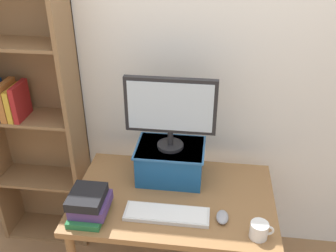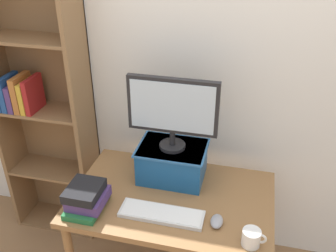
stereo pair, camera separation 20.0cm
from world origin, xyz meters
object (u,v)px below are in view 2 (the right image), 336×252
riser_box (172,161)px  coffee_mug (252,238)px  bookshelf_unit (42,107)px  book_stack (87,198)px  computer_mouse (217,221)px  computer_monitor (173,109)px  keyboard (162,214)px  desk (172,208)px

riser_box → coffee_mug: riser_box is taller
bookshelf_unit → book_stack: size_ratio=7.75×
computer_mouse → book_stack: size_ratio=0.41×
coffee_mug → book_stack: bearing=176.5°
computer_monitor → book_stack: (-0.39, -0.38, -0.39)m
riser_box → coffee_mug: 0.67m
keyboard → computer_mouse: 0.29m
riser_box → computer_monitor: computer_monitor is taller
keyboard → book_stack: (-0.41, -0.04, 0.06)m
keyboard → bookshelf_unit: bearing=150.6°
desk → bookshelf_unit: (-1.00, 0.38, 0.35)m
computer_mouse → book_stack: 0.71m
computer_mouse → coffee_mug: size_ratio=0.87×
desk → bookshelf_unit: 1.13m
computer_monitor → coffee_mug: computer_monitor is taller
riser_box → computer_mouse: bearing=-46.9°
computer_monitor → computer_mouse: computer_monitor is taller
computer_mouse → keyboard: bearing=-178.3°
bookshelf_unit → coffee_mug: 1.61m
bookshelf_unit → book_stack: 0.85m
riser_box → desk: bearing=-76.5°
book_stack → computer_monitor: bearing=44.8°
keyboard → computer_mouse: size_ratio=4.35×
desk → book_stack: size_ratio=4.50×
desk → book_stack: book_stack is taller
bookshelf_unit → computer_monitor: size_ratio=3.82×
computer_monitor → computer_mouse: (0.32, -0.34, -0.45)m
computer_monitor → keyboard: computer_monitor is taller
bookshelf_unit → coffee_mug: bearing=-23.8°
coffee_mug → riser_box: bearing=138.7°
desk → coffee_mug: 0.54m
riser_box → computer_monitor: (0.00, -0.00, 0.35)m
bookshelf_unit → coffee_mug: bookshelf_unit is taller
computer_monitor → coffee_mug: (0.50, -0.44, -0.42)m
computer_mouse → coffee_mug: bearing=-28.6°
desk → book_stack: bearing=-154.3°
desk → computer_monitor: 0.58m
riser_box → book_stack: riser_box is taller
book_stack → coffee_mug: bearing=-3.5°
riser_box → computer_monitor: size_ratio=0.79×
bookshelf_unit → keyboard: bookshelf_unit is taller
computer_monitor → coffee_mug: bearing=-41.2°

